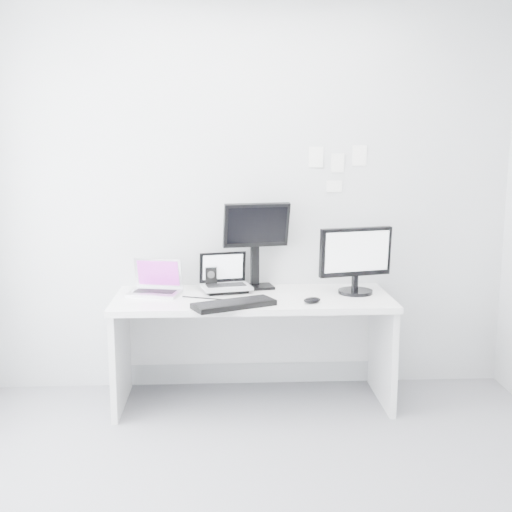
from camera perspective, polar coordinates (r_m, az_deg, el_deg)
name	(u,v)px	position (r m, az deg, el deg)	size (l,w,h in m)	color
ground	(265,505)	(3.32, 0.77, -21.15)	(3.60, 3.60, 0.00)	slate
back_wall	(250,197)	(4.46, -0.50, 5.27)	(3.60, 3.60, 0.00)	#B5B7B9
desk	(253,350)	(4.31, -0.28, -8.30)	(1.80, 0.70, 0.73)	white
macbook	(154,277)	(4.27, -9.01, -1.82)	(0.33, 0.24, 0.24)	silver
speaker	(211,278)	(4.40, -3.98, -1.95)	(0.08, 0.08, 0.16)	black
dell_laptop	(226,273)	(4.30, -2.65, -1.48)	(0.32, 0.25, 0.27)	#BABCC2
rear_monitor	(256,245)	(4.38, -0.02, 1.02)	(0.45, 0.16, 0.61)	black
samsung_monitor	(356,260)	(4.29, 8.85, -0.31)	(0.50, 0.23, 0.46)	black
keyboard	(234,304)	(3.94, -1.97, -4.29)	(0.51, 0.18, 0.03)	black
mouse	(312,300)	(4.04, 4.98, -3.91)	(0.11, 0.07, 0.04)	black
wall_note_0	(316,157)	(4.48, 5.33, 8.71)	(0.10, 0.00, 0.14)	white
wall_note_1	(338,163)	(4.50, 7.23, 8.17)	(0.09, 0.00, 0.13)	white
wall_note_2	(359,156)	(4.53, 9.14, 8.77)	(0.10, 0.00, 0.14)	white
wall_note_3	(334,186)	(4.51, 6.94, 6.14)	(0.11, 0.00, 0.08)	white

